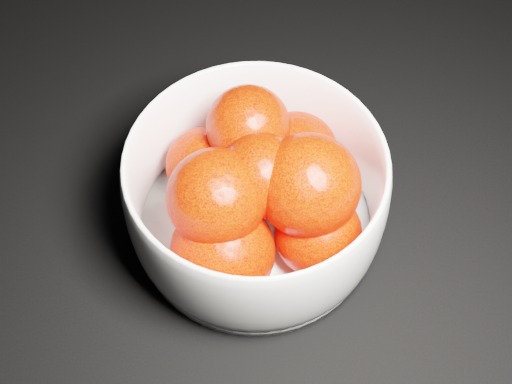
{
  "coord_description": "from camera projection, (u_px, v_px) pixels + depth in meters",
  "views": [
    {
      "loc": [
        -0.24,
        -0.59,
        0.56
      ],
      "look_at": [
        -0.25,
        -0.25,
        0.06
      ],
      "focal_mm": 50.0,
      "sensor_mm": 36.0,
      "label": 1
    }
  ],
  "objects": [
    {
      "name": "orange_pile",
      "position": [
        260.0,
        191.0,
        0.59
      ],
      "size": [
        0.17,
        0.19,
        0.13
      ],
      "color": "red",
      "rests_on": "bowl"
    },
    {
      "name": "bowl",
      "position": [
        256.0,
        196.0,
        0.61
      ],
      "size": [
        0.22,
        0.22,
        0.11
      ],
      "rotation": [
        0.0,
        0.0,
        0.34
      ],
      "color": "white",
      "rests_on": "ground"
    },
    {
      "name": "ground",
      "position": [
        490.0,
        44.0,
        0.79
      ],
      "size": [
        3.0,
        3.0,
        0.0
      ],
      "primitive_type": "cube",
      "color": "black",
      "rests_on": "ground"
    }
  ]
}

